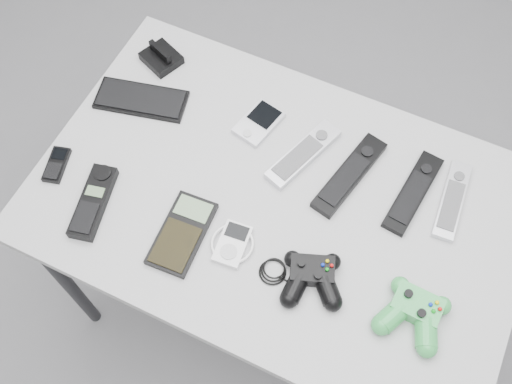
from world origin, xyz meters
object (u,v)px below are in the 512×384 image
at_px(mp3_player, 232,244).
at_px(controller_green, 414,312).
at_px(remote_black_a, 350,174).
at_px(desk, 278,212).
at_px(remote_silver_b, 452,200).
at_px(pda_keyboard, 141,99).
at_px(cordless_handset, 93,202).
at_px(mobile_phone, 57,165).
at_px(pda, 259,123).
at_px(controller_black, 312,276).
at_px(calculator, 182,233).
at_px(remote_black_b, 413,192).
at_px(remote_silver_a, 303,154).

relative_size(mp3_player, controller_green, 0.68).
height_order(remote_black_a, mp3_player, remote_black_a).
height_order(desk, mp3_player, mp3_player).
bearing_deg(remote_silver_b, remote_black_a, -174.36).
bearing_deg(pda_keyboard, desk, -27.32).
relative_size(remote_silver_b, cordless_handset, 1.12).
bearing_deg(mobile_phone, cordless_handset, -35.28).
distance_m(cordless_handset, mp3_player, 0.33).
bearing_deg(cordless_handset, remote_black_a, 19.69).
bearing_deg(mp3_player, pda, 99.56).
height_order(pda_keyboard, mobile_phone, mobile_phone).
relative_size(mobile_phone, mp3_player, 0.91).
xyz_separation_m(pda, controller_black, (0.27, -0.31, 0.01)).
relative_size(remote_black_a, remote_silver_b, 1.17).
distance_m(desk, calculator, 0.25).
xyz_separation_m(remote_black_a, remote_black_b, (0.15, 0.02, -0.00)).
height_order(pda, remote_silver_a, remote_silver_a).
xyz_separation_m(desk, pda, (-0.13, 0.17, 0.07)).
distance_m(remote_silver_b, cordless_handset, 0.82).
height_order(remote_black_a, mobile_phone, remote_black_a).
distance_m(pda_keyboard, calculator, 0.39).
relative_size(remote_silver_a, controller_black, 0.96).
relative_size(pda, controller_green, 0.80).
height_order(desk, remote_silver_a, remote_silver_a).
bearing_deg(calculator, mp3_player, 9.17).
bearing_deg(remote_black_a, mobile_phone, -144.39).
bearing_deg(desk, mobile_phone, -164.25).
bearing_deg(remote_black_a, calculator, -120.81).
bearing_deg(remote_black_a, remote_silver_a, -170.04).
relative_size(remote_black_a, mp3_player, 2.35).
distance_m(desk, pda_keyboard, 0.45).
relative_size(remote_black_a, calculator, 1.28).
height_order(remote_silver_b, calculator, remote_silver_b).
xyz_separation_m(pda_keyboard, remote_silver_a, (0.43, 0.02, 0.00)).
height_order(remote_black_a, controller_black, controller_black).
relative_size(desk, remote_black_b, 4.98).
height_order(remote_silver_a, calculator, remote_silver_a).
distance_m(calculator, controller_green, 0.52).
relative_size(pda_keyboard, controller_green, 1.51).
bearing_deg(remote_silver_b, mp3_player, -146.29).
height_order(pda, controller_black, controller_black).
height_order(mp3_player, controller_green, controller_green).
relative_size(remote_silver_a, remote_black_a, 0.89).
xyz_separation_m(pda, mp3_player, (0.08, -0.31, -0.00)).
relative_size(pda_keyboard, mp3_player, 2.21).
height_order(desk, remote_black_b, remote_black_b).
xyz_separation_m(pda, calculator, (-0.03, -0.34, -0.00)).
bearing_deg(pda_keyboard, remote_black_b, -10.27).
bearing_deg(desk, pda, 128.05).
relative_size(pda, remote_black_a, 0.50).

